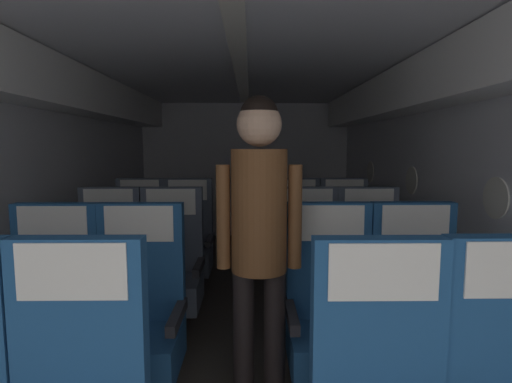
# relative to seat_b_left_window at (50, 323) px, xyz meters

# --- Properties ---
(ground) EXTENTS (3.47, 6.95, 0.02)m
(ground) POSITION_rel_seat_b_left_window_xyz_m (1.01, 0.98, -0.47)
(ground) COLOR #3D3833
(fuselage_shell) EXTENTS (3.35, 6.60, 2.14)m
(fuselage_shell) POSITION_rel_seat_b_left_window_xyz_m (1.01, 1.23, 1.08)
(fuselage_shell) COLOR silver
(fuselage_shell) RESTS_ON ground
(seat_b_left_window) EXTENTS (0.50, 0.46, 1.10)m
(seat_b_left_window) POSITION_rel_seat_b_left_window_xyz_m (0.00, 0.00, 0.00)
(seat_b_left_window) COLOR #38383D
(seat_b_left_window) RESTS_ON ground
(seat_b_left_aisle) EXTENTS (0.50, 0.46, 1.10)m
(seat_b_left_aisle) POSITION_rel_seat_b_left_window_xyz_m (0.47, 0.00, 0.00)
(seat_b_left_aisle) COLOR #38383D
(seat_b_left_aisle) RESTS_ON ground
(seat_b_right_aisle) EXTENTS (0.50, 0.46, 1.10)m
(seat_b_right_aisle) POSITION_rel_seat_b_left_window_xyz_m (2.01, 0.01, 0.00)
(seat_b_right_aisle) COLOR #38383D
(seat_b_right_aisle) RESTS_ON ground
(seat_b_right_window) EXTENTS (0.50, 0.46, 1.10)m
(seat_b_right_window) POSITION_rel_seat_b_left_window_xyz_m (1.53, 0.01, 0.00)
(seat_b_right_window) COLOR #38383D
(seat_b_right_window) RESTS_ON ground
(seat_c_left_window) EXTENTS (0.50, 0.46, 1.10)m
(seat_c_left_window) POSITION_rel_seat_b_left_window_xyz_m (-0.01, 0.90, 0.00)
(seat_c_left_window) COLOR #38383D
(seat_c_left_window) RESTS_ON ground
(seat_c_left_aisle) EXTENTS (0.50, 0.46, 1.10)m
(seat_c_left_aisle) POSITION_rel_seat_b_left_window_xyz_m (0.47, 0.90, 0.00)
(seat_c_left_aisle) COLOR #38383D
(seat_c_left_aisle) RESTS_ON ground
(seat_c_right_aisle) EXTENTS (0.50, 0.46, 1.10)m
(seat_c_right_aisle) POSITION_rel_seat_b_left_window_xyz_m (2.01, 0.89, 0.00)
(seat_c_right_aisle) COLOR #38383D
(seat_c_right_aisle) RESTS_ON ground
(seat_c_right_window) EXTENTS (0.50, 0.46, 1.10)m
(seat_c_right_window) POSITION_rel_seat_b_left_window_xyz_m (1.53, 0.89, 0.00)
(seat_c_right_window) COLOR #38383D
(seat_c_right_window) RESTS_ON ground
(seat_d_left_window) EXTENTS (0.50, 0.46, 1.10)m
(seat_d_left_window) POSITION_rel_seat_b_left_window_xyz_m (-0.00, 1.77, 0.00)
(seat_d_left_window) COLOR #38383D
(seat_d_left_window) RESTS_ON ground
(seat_d_left_aisle) EXTENTS (0.50, 0.46, 1.10)m
(seat_d_left_aisle) POSITION_rel_seat_b_left_window_xyz_m (0.47, 1.76, 0.00)
(seat_d_left_aisle) COLOR #38383D
(seat_d_left_aisle) RESTS_ON ground
(seat_d_right_aisle) EXTENTS (0.50, 0.46, 1.10)m
(seat_d_right_aisle) POSITION_rel_seat_b_left_window_xyz_m (2.02, 1.78, 0.00)
(seat_d_right_aisle) COLOR #38383D
(seat_d_right_aisle) RESTS_ON ground
(seat_d_right_window) EXTENTS (0.50, 0.46, 1.10)m
(seat_d_right_window) POSITION_rel_seat_b_left_window_xyz_m (1.54, 1.78, 0.00)
(seat_d_right_window) COLOR #38383D
(seat_d_right_window) RESTS_ON ground
(flight_attendant) EXTENTS (0.43, 0.28, 1.66)m
(flight_attendant) POSITION_rel_seat_b_left_window_xyz_m (1.13, -0.12, 0.57)
(flight_attendant) COLOR black
(flight_attendant) RESTS_ON ground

